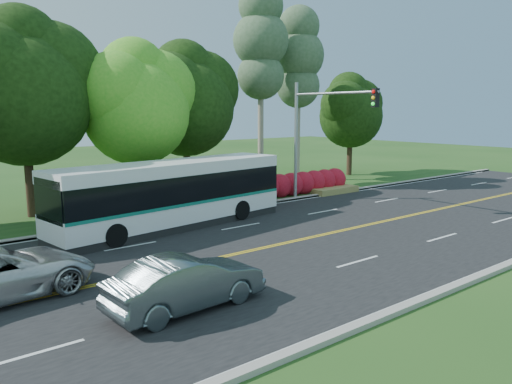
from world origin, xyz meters
TOP-DOWN VIEW (x-y plane):
  - ground at (0.00, 0.00)m, footprint 120.00×120.00m
  - road at (0.00, 0.00)m, footprint 60.00×14.00m
  - curb_north at (0.00, 7.15)m, footprint 60.00×0.30m
  - curb_south at (0.00, -7.15)m, footprint 60.00×0.30m
  - grass_verge at (0.00, 9.00)m, footprint 60.00×4.00m
  - lane_markings at (-0.09, 0.00)m, footprint 57.60×13.82m
  - tree_row at (-5.15, 12.13)m, footprint 44.70×9.10m
  - bougainvillea_hedge at (7.18, 8.15)m, footprint 9.50×2.25m
  - traffic_signal at (6.49, 5.40)m, footprint 0.42×6.10m
  - transit_bus at (-3.02, 5.35)m, footprint 11.86×4.08m
  - sedan at (-7.51, -3.39)m, footprint 4.56×1.82m

SIDE VIEW (x-z plane):
  - ground at x=0.00m, z-range 0.00..0.00m
  - road at x=0.00m, z-range 0.00..0.02m
  - lane_markings at x=-0.09m, z-range 0.02..0.02m
  - grass_verge at x=0.00m, z-range 0.00..0.10m
  - curb_north at x=0.00m, z-range 0.00..0.15m
  - curb_south at x=0.00m, z-range 0.00..0.15m
  - bougainvillea_hedge at x=7.18m, z-range -0.03..1.47m
  - sedan at x=-7.51m, z-range 0.02..1.49m
  - transit_bus at x=-3.02m, z-range 0.01..3.05m
  - traffic_signal at x=6.49m, z-range 1.17..8.17m
  - tree_row at x=-5.15m, z-range -0.19..13.65m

